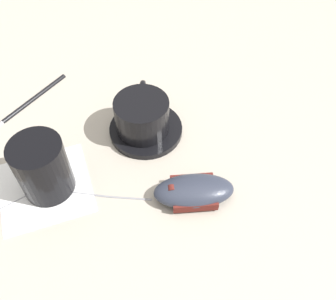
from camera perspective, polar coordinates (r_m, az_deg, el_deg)
ground_plane at (r=0.60m, az=-9.09°, el=-1.12°), size 3.00×3.00×0.00m
saucer at (r=0.63m, az=-3.38°, el=3.15°), size 0.12×0.12×0.01m
coffee_cup at (r=0.60m, az=-3.98°, el=5.41°), size 0.11×0.09×0.06m
computer_mouse at (r=0.54m, az=3.92°, el=-6.24°), size 0.06×0.12×0.03m
mouse_cable at (r=0.58m, az=-19.80°, el=-7.81°), size 0.07×0.33×0.00m
napkin_under_glass at (r=0.59m, az=-18.22°, el=-5.39°), size 0.17×0.17×0.00m
drinking_glass at (r=0.55m, az=-18.60°, el=-2.58°), size 0.07×0.07×0.09m
pen at (r=0.72m, az=-19.96°, el=7.48°), size 0.13×0.10×0.01m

